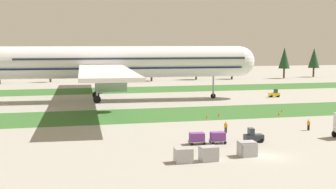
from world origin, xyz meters
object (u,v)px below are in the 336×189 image
at_px(taxiway_marker_0, 219,114).
at_px(taxiway_marker_3, 207,116).
at_px(ground_crew_marshaller, 309,124).
at_px(uld_container_2, 247,150).
at_px(ground_crew_loader, 226,127).
at_px(airliner, 106,62).
at_px(uld_container_0, 209,154).
at_px(uld_container_3, 247,149).
at_px(uld_container_1, 183,155).
at_px(taxiway_marker_2, 279,114).
at_px(cargo_dolly_lead, 218,137).
at_px(taxiway_marker_1, 282,110).
at_px(baggage_tug, 253,136).
at_px(pushback_tractor, 274,94).
at_px(cargo_dolly_second, 197,137).

bearing_deg(taxiway_marker_0, taxiway_marker_3, -150.70).
distance_m(taxiway_marker_0, taxiway_marker_3, 3.32).
distance_m(ground_crew_marshaller, uld_container_2, 20.90).
bearing_deg(ground_crew_loader, airliner, -25.67).
distance_m(uld_container_0, uld_container_3, 5.34).
relative_size(airliner, uld_container_0, 44.27).
bearing_deg(taxiway_marker_3, uld_container_2, -98.85).
xyz_separation_m(ground_crew_loader, uld_container_0, (-7.98, -15.58, -0.10)).
distance_m(uld_container_1, taxiway_marker_2, 40.13).
relative_size(cargo_dolly_lead, ground_crew_loader, 1.33).
bearing_deg(taxiway_marker_1, baggage_tug, -124.41).
height_order(baggage_tug, ground_crew_loader, baggage_tug).
height_order(airliner, pushback_tractor, airliner).
xyz_separation_m(cargo_dolly_second, taxiway_marker_1, (25.36, 24.89, -0.68)).
relative_size(uld_container_2, taxiway_marker_2, 3.21).
height_order(uld_container_0, taxiway_marker_0, uld_container_0).
bearing_deg(taxiway_marker_2, uld_container_3, -123.24).
relative_size(pushback_tractor, ground_crew_marshaller, 1.54).
bearing_deg(baggage_tug, airliner, -160.19).
bearing_deg(cargo_dolly_second, uld_container_0, -4.28).
height_order(airliner, uld_container_0, airliner).
height_order(cargo_dolly_second, ground_crew_loader, ground_crew_loader).
bearing_deg(ground_crew_loader, cargo_dolly_second, 93.05).
distance_m(cargo_dolly_lead, taxiway_marker_3, 21.83).
bearing_deg(uld_container_1, uld_container_2, 7.08).
height_order(taxiway_marker_1, taxiway_marker_3, taxiway_marker_3).
xyz_separation_m(cargo_dolly_second, ground_crew_marshaller, (19.91, 5.56, 0.03)).
xyz_separation_m(ground_crew_marshaller, uld_container_2, (-15.99, -13.46, -0.16)).
bearing_deg(cargo_dolly_lead, ground_crew_loader, 155.76).
relative_size(pushback_tractor, taxiway_marker_3, 4.75).
relative_size(ground_crew_loader, uld_container_3, 0.87).
height_order(uld_container_0, uld_container_3, uld_container_3).
xyz_separation_m(cargo_dolly_second, taxiway_marker_3, (8.41, 20.90, -0.64)).
relative_size(airliner, taxiway_marker_2, 142.17).
relative_size(uld_container_2, uld_container_3, 1.00).
relative_size(taxiway_marker_0, taxiway_marker_1, 1.35).
height_order(cargo_dolly_second, uld_container_3, uld_container_3).
relative_size(uld_container_3, taxiway_marker_0, 3.15).
distance_m(cargo_dolly_second, uld_container_2, 8.82).
height_order(baggage_tug, cargo_dolly_lead, baggage_tug).
bearing_deg(cargo_dolly_lead, uld_container_3, 11.69).
distance_m(cargo_dolly_second, pushback_tractor, 59.61).
relative_size(baggage_tug, ground_crew_marshaller, 1.55).
xyz_separation_m(ground_crew_marshaller, uld_container_3, (-16.04, -13.36, -0.05)).
distance_m(cargo_dolly_lead, ground_crew_loader, 7.84).
xyz_separation_m(cargo_dolly_lead, pushback_tractor, (32.27, 48.35, -0.10)).
distance_m(ground_crew_loader, uld_container_0, 17.51).
height_order(baggage_tug, taxiway_marker_0, baggage_tug).
relative_size(cargo_dolly_lead, uld_container_1, 1.15).
xyz_separation_m(cargo_dolly_second, uld_container_0, (-1.34, -8.92, -0.07)).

